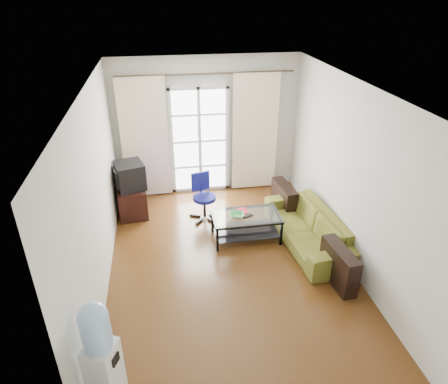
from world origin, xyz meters
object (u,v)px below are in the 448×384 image
object	(u,v)px
coffee_table	(246,223)
tv_stand	(132,200)
sofa	(308,228)
task_chair	(204,205)
water_cooler	(102,358)
crt_tv	(129,176)

from	to	relation	value
coffee_table	tv_stand	size ratio (longest dim) A/B	1.48
sofa	tv_stand	bearing A→B (deg)	-122.54
task_chair	water_cooler	size ratio (longest dim) A/B	0.61
crt_tv	water_cooler	distance (m)	3.89
sofa	water_cooler	xyz separation A→B (m)	(-2.97, -2.46, 0.44)
tv_stand	water_cooler	xyz separation A→B (m)	(-0.08, -3.93, 0.45)
crt_tv	water_cooler	bearing A→B (deg)	-106.81
coffee_table	sofa	bearing A→B (deg)	-17.23
coffee_table	task_chair	distance (m)	1.00
sofa	tv_stand	xyz separation A→B (m)	(-2.88, 1.47, -0.02)
coffee_table	tv_stand	world-z (taller)	tv_stand
tv_stand	task_chair	bearing A→B (deg)	-23.15
tv_stand	task_chair	world-z (taller)	task_chair
sofa	water_cooler	distance (m)	3.88
sofa	task_chair	bearing A→B (deg)	-130.11
sofa	crt_tv	world-z (taller)	crt_tv
sofa	coffee_table	size ratio (longest dim) A/B	1.86
tv_stand	crt_tv	size ratio (longest dim) A/B	1.21
sofa	coffee_table	xyz separation A→B (m)	(-0.97, 0.30, -0.00)
sofa	water_cooler	world-z (taller)	water_cooler
sofa	tv_stand	distance (m)	3.24
water_cooler	tv_stand	bearing A→B (deg)	112.17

